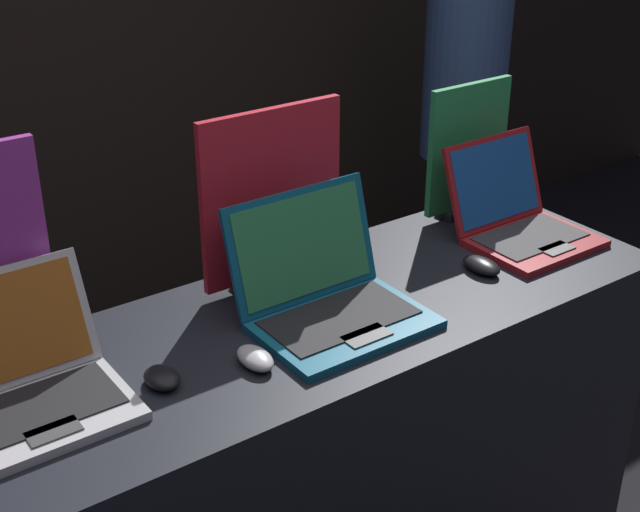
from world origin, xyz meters
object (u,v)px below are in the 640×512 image
(mouse_back, at_px, (481,265))
(person_bystander, at_px, (461,137))
(promo_stand_middle, at_px, (272,202))
(mouse_front, at_px, (162,378))
(mouse_middle, at_px, (255,358))
(promo_stand_back, at_px, (467,153))
(laptop_front, at_px, (26,381))
(laptop_back, at_px, (519,218))
(laptop_middle, at_px, (328,293))

(mouse_back, relative_size, person_bystander, 0.07)
(promo_stand_middle, bearing_deg, mouse_back, -30.48)
(mouse_front, relative_size, mouse_middle, 0.86)
(promo_stand_middle, height_order, mouse_back, promo_stand_middle)
(mouse_middle, height_order, promo_stand_back, promo_stand_back)
(promo_stand_middle, relative_size, person_bystander, 0.26)
(laptop_front, distance_m, promo_stand_middle, 0.73)
(mouse_back, distance_m, promo_stand_back, 0.42)
(laptop_back, height_order, mouse_back, laptop_back)
(laptop_back, bearing_deg, laptop_front, 179.20)
(laptop_middle, xyz_separation_m, laptop_back, (0.69, 0.05, -0.00))
(laptop_front, bearing_deg, person_bystander, 23.77)
(mouse_middle, bearing_deg, promo_stand_back, 19.75)
(laptop_middle, distance_m, mouse_middle, 0.26)
(mouse_back, xyz_separation_m, promo_stand_back, (0.23, 0.31, 0.17))
(laptop_front, distance_m, person_bystander, 2.27)
(mouse_back, height_order, person_bystander, person_bystander)
(mouse_back, distance_m, person_bystander, 1.38)
(mouse_middle, height_order, mouse_back, same)
(mouse_front, height_order, promo_stand_middle, promo_stand_middle)
(promo_stand_middle, relative_size, mouse_back, 3.86)
(person_bystander, bearing_deg, mouse_front, -151.21)
(mouse_front, distance_m, mouse_back, 0.91)
(laptop_middle, distance_m, person_bystander, 1.70)
(mouse_back, bearing_deg, person_bystander, 48.11)
(mouse_middle, bearing_deg, mouse_front, 165.29)
(promo_stand_middle, height_order, laptop_back, promo_stand_middle)
(mouse_front, height_order, mouse_middle, mouse_middle)
(promo_stand_middle, relative_size, promo_stand_back, 1.15)
(laptop_front, height_order, mouse_middle, laptop_front)
(promo_stand_back, xyz_separation_m, person_bystander, (0.69, 0.72, -0.28))
(mouse_front, distance_m, laptop_middle, 0.45)
(promo_stand_middle, distance_m, person_bystander, 1.60)
(mouse_front, distance_m, promo_stand_middle, 0.55)
(mouse_middle, xyz_separation_m, person_bystander, (1.63, 1.05, -0.12))
(promo_stand_back, bearing_deg, laptop_front, -171.90)
(laptop_front, height_order, promo_stand_middle, promo_stand_middle)
(mouse_front, relative_size, laptop_back, 0.27)
(laptop_front, height_order, laptop_middle, laptop_middle)
(mouse_middle, relative_size, promo_stand_back, 0.28)
(mouse_back, bearing_deg, mouse_front, 178.79)
(promo_stand_back, relative_size, person_bystander, 0.23)
(laptop_back, distance_m, promo_stand_back, 0.25)
(promo_stand_middle, bearing_deg, laptop_middle, -90.00)
(laptop_back, distance_m, person_bystander, 1.17)
(laptop_back, bearing_deg, mouse_front, -176.51)
(laptop_front, height_order, person_bystander, person_bystander)
(mouse_front, height_order, promo_stand_back, promo_stand_back)
(mouse_middle, xyz_separation_m, promo_stand_back, (0.94, 0.34, 0.17))
(promo_stand_back, bearing_deg, mouse_front, -165.86)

